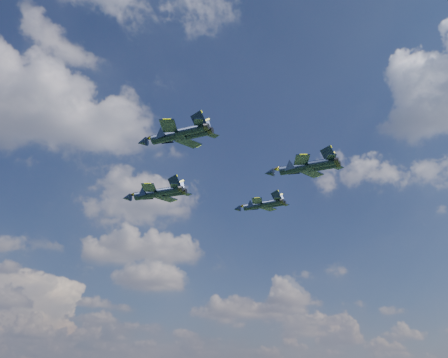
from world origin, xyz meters
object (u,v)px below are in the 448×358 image
(jet_slot, at_px, (294,168))
(jet_right, at_px, (254,206))
(jet_lead, at_px, (147,194))
(jet_left, at_px, (167,137))

(jet_slot, bearing_deg, jet_right, 37.99)
(jet_lead, distance_m, jet_slot, 36.20)
(jet_left, relative_size, jet_slot, 1.00)
(jet_lead, relative_size, jet_left, 1.09)
(jet_lead, distance_m, jet_right, 26.22)
(jet_lead, bearing_deg, jet_left, -142.26)
(jet_right, relative_size, jet_slot, 0.88)
(jet_lead, xyz_separation_m, jet_slot, (24.22, -26.88, -1.18))
(jet_lead, height_order, jet_slot, jet_lead)
(jet_slot, bearing_deg, jet_lead, 84.27)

